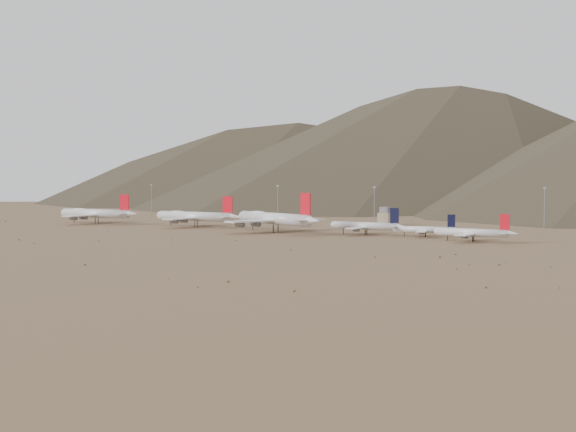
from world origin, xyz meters
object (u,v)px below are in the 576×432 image
Objects in this scene: narrowbody_b at (426,230)px; control_tower at (385,217)px; widebody_west at (96,213)px; widebody_east at (275,218)px; widebody_centre at (195,216)px; narrowbody_a at (367,226)px.

narrowbody_b is 2.99× the size of control_tower.
widebody_east reaches higher than widebody_west.
narrowbody_b is at bearing 31.35° from widebody_east.
widebody_centre is at bearing 164.47° from narrowbody_b.
widebody_west is 0.90× the size of widebody_east.
widebody_centre is at bearing -168.54° from widebody_east.
widebody_west reaches higher than control_tower.
control_tower is (171.81, 97.52, -1.65)m from widebody_west.
widebody_east is 6.27× the size of control_tower.
widebody_west is 1.46× the size of narrowbody_a.
control_tower is (21.54, 96.94, -2.75)m from widebody_east.
widebody_west is 1.90× the size of narrowbody_b.
widebody_centre is at bearing 3.05° from widebody_west.
narrowbody_a reaches higher than control_tower.
widebody_east reaches higher than narrowbody_b.
control_tower is at bearing 107.85° from narrowbody_a.
widebody_west is 81.10m from widebody_centre.
narrowbody_a is at bearing -2.10° from widebody_centre.
control_tower is (-65.78, 79.34, 1.33)m from narrowbody_b.
narrowbody_b is (87.33, 17.60, -4.08)m from widebody_east.
widebody_centre is 5.61× the size of control_tower.
widebody_east is (150.27, 0.58, 1.09)m from widebody_west.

